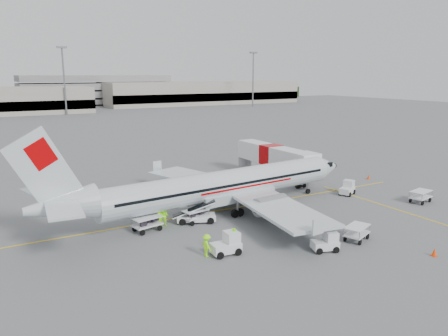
{
  "coord_description": "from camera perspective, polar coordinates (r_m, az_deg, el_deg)",
  "views": [
    {
      "loc": [
        -21.93,
        -36.48,
        13.34
      ],
      "look_at": [
        0.0,
        2.0,
        3.8
      ],
      "focal_mm": 35.0,
      "sensor_mm": 36.0,
      "label": 1
    }
  ],
  "objects": [
    {
      "name": "ground",
      "position": [
        44.61,
        1.28,
        -5.25
      ],
      "size": [
        360.0,
        360.0,
        0.0
      ],
      "primitive_type": "plane",
      "color": "#56595B"
    },
    {
      "name": "stripe_lead",
      "position": [
        44.61,
        1.28,
        -5.24
      ],
      "size": [
        44.0,
        0.2,
        0.01
      ],
      "primitive_type": "cube",
      "color": "yellow",
      "rests_on": "ground"
    },
    {
      "name": "stripe_cross",
      "position": [
        47.75,
        21.08,
        -4.9
      ],
      "size": [
        0.2,
        20.0,
        0.01
      ],
      "primitive_type": "cube",
      "color": "yellow",
      "rests_on": "ground"
    },
    {
      "name": "terminal_east",
      "position": [
        203.61,
        -2.85,
        9.79
      ],
      "size": [
        90.0,
        26.0,
        10.0
      ],
      "primitive_type": null,
      "color": "gray",
      "rests_on": "ground"
    },
    {
      "name": "parking_garage",
      "position": [
        202.11,
        -16.49,
        9.87
      ],
      "size": [
        62.0,
        24.0,
        14.0
      ],
      "primitive_type": null,
      "color": "slate",
      "rests_on": "ground"
    },
    {
      "name": "treeline",
      "position": [
        212.87,
        -24.0,
        8.34
      ],
      "size": [
        300.0,
        3.0,
        6.0
      ],
      "primitive_type": null,
      "color": "black",
      "rests_on": "ground"
    },
    {
      "name": "mast_center",
      "position": [
        156.83,
        -20.14,
        10.57
      ],
      "size": [
        3.2,
        1.2,
        22.0
      ],
      "primitive_type": null,
      "color": "slate",
      "rests_on": "ground"
    },
    {
      "name": "mast_east",
      "position": [
        185.09,
        3.82,
        11.4
      ],
      "size": [
        3.2,
        1.2,
        22.0
      ],
      "primitive_type": null,
      "color": "slate",
      "rests_on": "ground"
    },
    {
      "name": "aircraft",
      "position": [
        42.3,
        0.19,
        0.36
      ],
      "size": [
        36.35,
        29.69,
        9.39
      ],
      "primitive_type": null,
      "rotation": [
        0.0,
        0.0,
        0.09
      ],
      "color": "silver",
      "rests_on": "ground"
    },
    {
      "name": "jet_bridge",
      "position": [
        57.18,
        6.17,
        0.83
      ],
      "size": [
        3.28,
        16.64,
        4.36
      ],
      "primitive_type": null,
      "rotation": [
        0.0,
        0.0,
        0.01
      ],
      "color": "silver",
      "rests_on": "ground"
    },
    {
      "name": "belt_loader",
      "position": [
        40.17,
        -3.68,
        -5.35
      ],
      "size": [
        5.02,
        3.44,
        2.55
      ],
      "primitive_type": null,
      "rotation": [
        0.0,
        0.0,
        -0.39
      ],
      "color": "silver",
      "rests_on": "ground"
    },
    {
      "name": "tug_fore",
      "position": [
        51.17,
        15.79,
        -2.51
      ],
      "size": [
        2.36,
        1.93,
        1.59
      ],
      "primitive_type": null,
      "rotation": [
        0.0,
        0.0,
        0.43
      ],
      "color": "silver",
      "rests_on": "ground"
    },
    {
      "name": "tug_mid",
      "position": [
        34.84,
        13.06,
        -9.32
      ],
      "size": [
        2.25,
        1.71,
        1.54
      ],
      "primitive_type": null,
      "rotation": [
        0.0,
        0.0,
        -0.32
      ],
      "color": "silver",
      "rests_on": "ground"
    },
    {
      "name": "tug_aft",
      "position": [
        33.33,
        0.21,
        -9.84
      ],
      "size": [
        2.29,
        1.39,
        1.72
      ],
      "primitive_type": null,
      "rotation": [
        0.0,
        0.0,
        -0.05
      ],
      "color": "silver",
      "rests_on": "ground"
    },
    {
      "name": "cart_loaded_a",
      "position": [
        40.34,
        -3.76,
        -6.28
      ],
      "size": [
        2.51,
        1.78,
        1.2
      ],
      "primitive_type": null,
      "rotation": [
        0.0,
        0.0,
        0.2
      ],
      "color": "silver",
      "rests_on": "ground"
    },
    {
      "name": "cart_loaded_b",
      "position": [
        38.65,
        -10.01,
        -7.21
      ],
      "size": [
        2.74,
        1.96,
        1.3
      ],
      "primitive_type": null,
      "rotation": [
        0.0,
        0.0,
        0.21
      ],
      "color": "silver",
      "rests_on": "ground"
    },
    {
      "name": "cart_empty_a",
      "position": [
        37.67,
        16.95,
        -8.12
      ],
      "size": [
        2.75,
        2.2,
        1.25
      ],
      "primitive_type": null,
      "rotation": [
        0.0,
        0.0,
        0.38
      ],
      "color": "silver",
      "rests_on": "ground"
    },
    {
      "name": "cart_empty_b",
      "position": [
        50.82,
        24.29,
        -3.41
      ],
      "size": [
        2.72,
        1.93,
        1.29
      ],
      "primitive_type": null,
      "rotation": [
        0.0,
        0.0,
        0.2
      ],
      "color": "silver",
      "rests_on": "ground"
    },
    {
      "name": "cone_nose",
      "position": [
        59.64,
        18.35,
        -1.09
      ],
      "size": [
        0.38,
        0.38,
        0.62
      ],
      "primitive_type": "cone",
      "color": "#FD3902",
      "rests_on": "ground"
    },
    {
      "name": "cone_port",
      "position": [
        54.09,
        -2.84,
        -1.78
      ],
      "size": [
        0.4,
        0.4,
        0.65
      ],
      "primitive_type": "cone",
      "color": "#FD3902",
      "rests_on": "ground"
    },
    {
      "name": "cone_stbd",
      "position": [
        36.77,
        25.77,
        -9.84
      ],
      "size": [
        0.4,
        0.4,
        0.65
      ],
      "primitive_type": "cone",
      "color": "#FD3902",
      "rests_on": "ground"
    },
    {
      "name": "crew_a",
      "position": [
        39.32,
        -8.4,
        -6.37
      ],
      "size": [
        0.82,
        0.76,
        1.87
      ],
      "primitive_type": "imported",
      "rotation": [
        0.0,
        0.0,
        0.61
      ],
      "color": "#90F912",
      "rests_on": "ground"
    },
    {
      "name": "crew_b",
      "position": [
        39.58,
        -7.86,
        -6.25
      ],
      "size": [
        1.13,
        1.12,
        1.84
      ],
      "primitive_type": "imported",
      "rotation": [
        0.0,
        0.0,
        -0.76
      ],
      "color": "#90F912",
      "rests_on": "ground"
    },
    {
      "name": "crew_c",
      "position": [
        32.98,
        -2.25,
        -10.07
      ],
      "size": [
        0.68,
        1.14,
        1.74
      ],
      "primitive_type": "imported",
      "rotation": [
        0.0,
        0.0,
        1.61
      ],
      "color": "#90F912",
      "rests_on": "ground"
    },
    {
      "name": "crew_d",
      "position": [
        33.69,
        1.37,
        -9.4
      ],
      "size": [
        1.22,
        0.92,
        1.93
      ],
      "primitive_type": "imported",
      "rotation": [
        0.0,
        0.0,
        3.6
      ],
      "color": "#90F912",
      "rests_on": "ground"
    }
  ]
}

